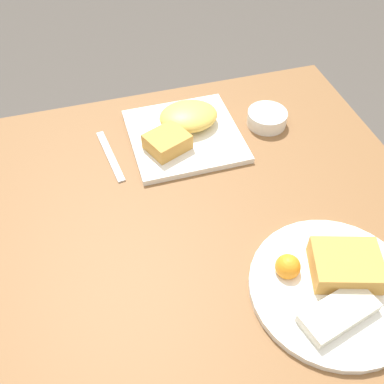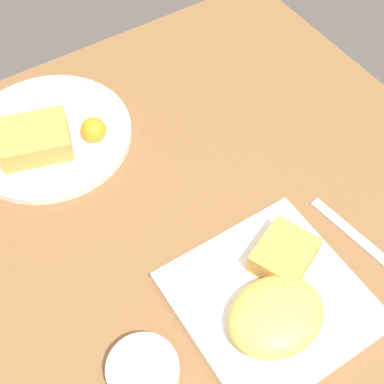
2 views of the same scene
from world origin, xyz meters
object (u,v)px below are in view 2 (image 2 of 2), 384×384
at_px(sauce_ramekin, 143,372).
at_px(butter_knife, 356,237).
at_px(plate_square_near, 274,299).
at_px(plate_oval_far, 47,133).

xyz_separation_m(sauce_ramekin, butter_knife, (0.38, 0.01, -0.02)).
distance_m(plate_square_near, butter_knife, 0.18).
xyz_separation_m(plate_square_near, butter_knife, (0.18, 0.02, -0.02)).
bearing_deg(sauce_ramekin, butter_knife, 1.17).
bearing_deg(plate_oval_far, plate_square_near, -73.26).
relative_size(plate_square_near, plate_oval_far, 0.86).
xyz_separation_m(plate_oval_far, butter_knife, (0.31, -0.44, -0.01)).
distance_m(plate_oval_far, butter_knife, 0.54).
relative_size(plate_oval_far, sauce_ramekin, 3.10).
xyz_separation_m(plate_oval_far, sauce_ramekin, (-0.06, -0.44, 0.00)).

